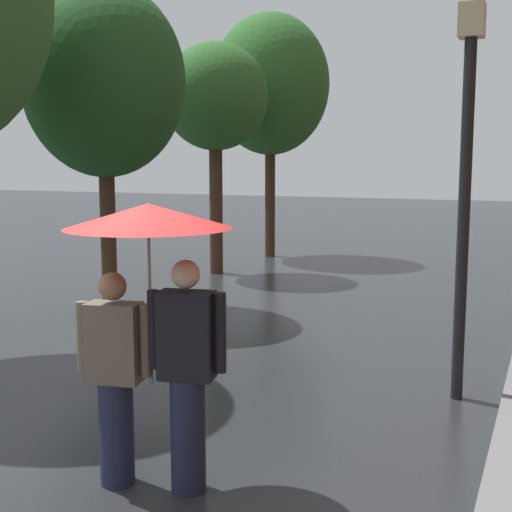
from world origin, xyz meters
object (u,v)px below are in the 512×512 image
(street_tree_1, at_px, (104,81))
(street_tree_3, at_px, (270,85))
(street_tree_2, at_px, (215,99))
(couple_under_umbrella, at_px, (150,296))
(street_lamp_post, at_px, (466,173))

(street_tree_1, distance_m, street_tree_3, 6.89)
(street_tree_2, bearing_deg, street_tree_1, -89.93)
(couple_under_umbrella, bearing_deg, street_tree_3, 108.43)
(street_tree_1, bearing_deg, street_tree_3, 89.58)
(street_tree_1, height_order, street_lamp_post, street_tree_1)
(street_tree_1, xyz_separation_m, couple_under_umbrella, (4.05, -5.15, -2.22))
(street_tree_1, height_order, street_tree_3, street_tree_3)
(street_tree_3, xyz_separation_m, street_lamp_post, (5.84, -9.09, -1.97))
(street_tree_1, relative_size, street_lamp_post, 1.33)
(couple_under_umbrella, height_order, street_lamp_post, street_lamp_post)
(street_tree_2, xyz_separation_m, couple_under_umbrella, (4.06, -9.09, -2.26))
(couple_under_umbrella, bearing_deg, street_lamp_post, 57.86)
(street_tree_1, relative_size, couple_under_umbrella, 2.46)
(street_tree_1, distance_m, street_lamp_post, 6.44)
(street_tree_3, bearing_deg, street_lamp_post, -57.30)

